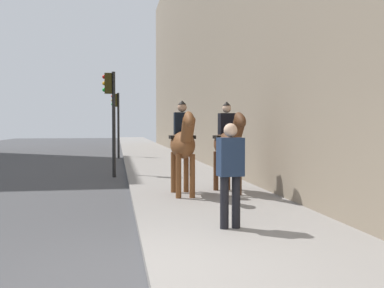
{
  "coord_description": "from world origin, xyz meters",
  "views": [
    {
      "loc": [
        -5.06,
        0.34,
        1.78
      ],
      "look_at": [
        4.0,
        -1.21,
        1.4
      ],
      "focal_mm": 41.31,
      "sensor_mm": 36.0,
      "label": 1
    }
  ],
  "objects_px": {
    "mounted_horse_far": "(228,143)",
    "traffic_light_near_curb": "(111,106)",
    "mounted_horse_near": "(183,143)",
    "pedestrian_greeting": "(230,168)",
    "traffic_light_far_curb": "(117,114)"
  },
  "relations": [
    {
      "from": "mounted_horse_near",
      "to": "traffic_light_far_curb",
      "type": "height_order",
      "value": "traffic_light_far_curb"
    },
    {
      "from": "traffic_light_far_curb",
      "to": "traffic_light_near_curb",
      "type": "bearing_deg",
      "value": 178.79
    },
    {
      "from": "mounted_horse_near",
      "to": "mounted_horse_far",
      "type": "bearing_deg",
      "value": 98.64
    },
    {
      "from": "mounted_horse_near",
      "to": "traffic_light_near_curb",
      "type": "relative_size",
      "value": 0.62
    },
    {
      "from": "pedestrian_greeting",
      "to": "mounted_horse_far",
      "type": "bearing_deg",
      "value": -19.68
    },
    {
      "from": "mounted_horse_far",
      "to": "pedestrian_greeting",
      "type": "height_order",
      "value": "mounted_horse_far"
    },
    {
      "from": "mounted_horse_far",
      "to": "traffic_light_near_curb",
      "type": "distance_m",
      "value": 5.8
    },
    {
      "from": "mounted_horse_near",
      "to": "pedestrian_greeting",
      "type": "xyz_separation_m",
      "value": [
        -3.46,
        -0.25,
        -0.28
      ]
    },
    {
      "from": "mounted_horse_near",
      "to": "traffic_light_near_curb",
      "type": "xyz_separation_m",
      "value": [
        5.09,
        1.74,
        1.07
      ]
    },
    {
      "from": "traffic_light_near_curb",
      "to": "traffic_light_far_curb",
      "type": "xyz_separation_m",
      "value": [
        8.86,
        -0.19,
        -0.04
      ]
    },
    {
      "from": "traffic_light_far_curb",
      "to": "mounted_horse_near",
      "type": "bearing_deg",
      "value": -173.65
    },
    {
      "from": "mounted_horse_near",
      "to": "mounted_horse_far",
      "type": "height_order",
      "value": "mounted_horse_near"
    },
    {
      "from": "mounted_horse_far",
      "to": "pedestrian_greeting",
      "type": "xyz_separation_m",
      "value": [
        -3.64,
        0.89,
        -0.27
      ]
    },
    {
      "from": "mounted_horse_far",
      "to": "pedestrian_greeting",
      "type": "relative_size",
      "value": 1.33
    },
    {
      "from": "traffic_light_near_curb",
      "to": "traffic_light_far_curb",
      "type": "relative_size",
      "value": 1.02
    }
  ]
}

